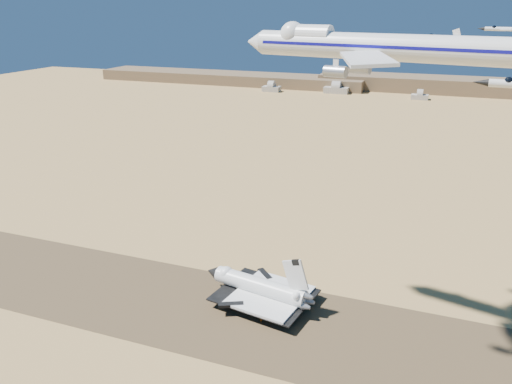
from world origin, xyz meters
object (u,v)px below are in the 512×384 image
(crew_a, at_px, (263,313))
(chase_jet_c, at_px, (439,37))
(carrier_747, at_px, (374,47))
(crew_c, at_px, (282,320))
(chase_jet_d, at_px, (502,29))
(shuttle, at_px, (259,288))
(crew_b, at_px, (261,320))

(crew_a, xyz_separation_m, chase_jet_c, (46.10, 46.20, 90.40))
(chase_jet_c, bearing_deg, carrier_747, -94.23)
(crew_c, height_order, chase_jet_d, chase_jet_d)
(crew_a, bearing_deg, carrier_747, -81.59)
(shuttle, distance_m, crew_b, 13.68)
(shuttle, height_order, chase_jet_d, chase_jet_d)
(shuttle, relative_size, crew_c, 25.61)
(shuttle, height_order, crew_b, shuttle)
(crew_b, xyz_separation_m, chase_jet_c, (45.07, 50.42, 90.26))
(shuttle, bearing_deg, chase_jet_c, 47.52)
(shuttle, relative_size, crew_b, 23.52)
(shuttle, bearing_deg, crew_c, -27.89)
(shuttle, xyz_separation_m, crew_b, (5.16, -11.74, -4.77))
(crew_a, xyz_separation_m, crew_c, (7.59, -1.58, 0.07))
(carrier_747, bearing_deg, chase_jet_d, 72.01)
(crew_c, bearing_deg, carrier_747, -112.48)
(chase_jet_c, bearing_deg, chase_jet_d, 56.02)
(shuttle, xyz_separation_m, chase_jet_c, (50.23, 38.68, 85.49))
(crew_c, xyz_separation_m, chase_jet_d, (58.79, 64.97, 92.71))
(crew_c, distance_m, chase_jet_c, 109.21)
(crew_c, bearing_deg, crew_a, 44.40)
(crew_b, distance_m, chase_jet_c, 112.79)
(carrier_747, distance_m, crew_a, 94.95)
(chase_jet_d, bearing_deg, crew_c, -124.72)
(crew_a, bearing_deg, chase_jet_c, -42.13)
(chase_jet_d, bearing_deg, chase_jet_c, -132.30)
(shuttle, bearing_deg, crew_a, -51.27)
(crew_c, relative_size, chase_jet_c, 0.11)
(chase_jet_d, bearing_deg, carrier_747, -113.37)
(carrier_747, xyz_separation_m, crew_a, (-30.39, -2.98, -89.91))
(crew_b, xyz_separation_m, crew_c, (6.57, 2.63, -0.08))
(shuttle, relative_size, carrier_747, 0.48)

